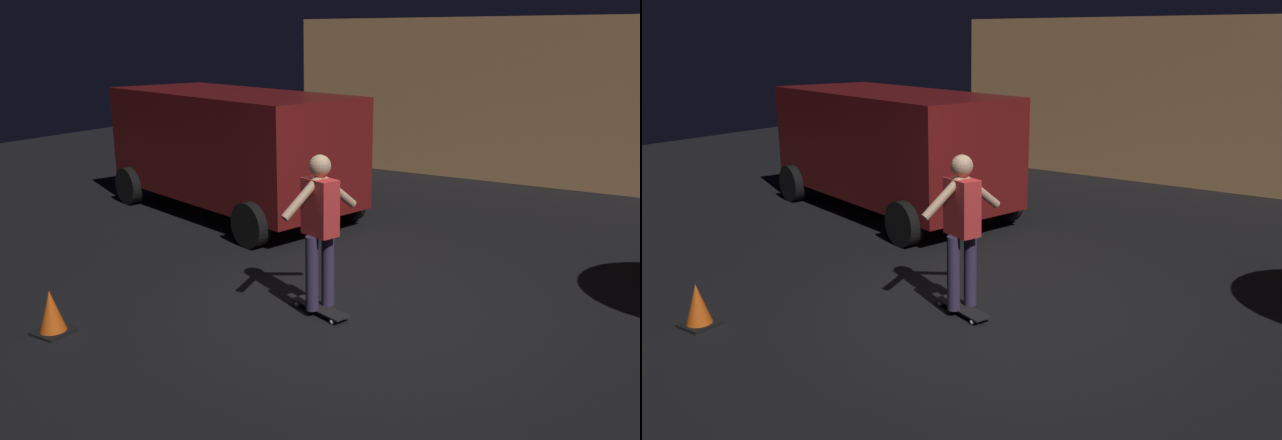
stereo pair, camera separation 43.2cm
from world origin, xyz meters
TOP-DOWN VIEW (x-y plane):
  - ground_plane at (0.00, 0.00)m, footprint 28.00×28.00m
  - parked_van at (-3.68, 2.66)m, footprint 4.94×3.24m
  - skateboard_ridden at (-0.23, -0.26)m, footprint 0.80×0.45m
  - skater at (-0.23, -0.26)m, footprint 0.43×0.95m
  - traffic_cone at (-2.30, -2.07)m, footprint 0.34×0.34m

SIDE VIEW (x-z plane):
  - ground_plane at x=0.00m, z-range 0.00..0.00m
  - skateboard_ridden at x=-0.23m, z-range 0.02..0.09m
  - traffic_cone at x=-2.30m, z-range -0.02..0.44m
  - skater at x=-0.23m, z-range 0.20..1.87m
  - parked_van at x=-3.68m, z-range 0.15..2.18m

